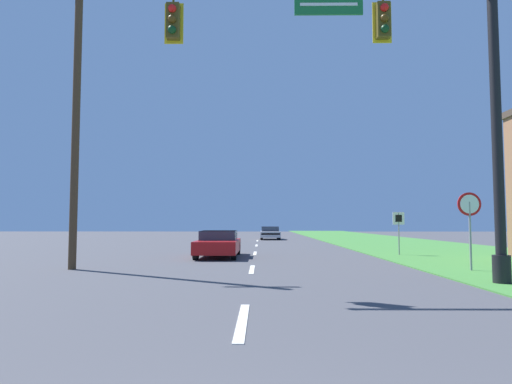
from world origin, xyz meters
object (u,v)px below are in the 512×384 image
at_px(far_car, 270,233).
at_px(stop_sign, 470,213).
at_px(signal_mast, 406,82).
at_px(car_ahead, 219,244).
at_px(utility_pole_near, 76,111).
at_px(route_sign_post, 399,223).

height_order(far_car, stop_sign, stop_sign).
xyz_separation_m(signal_mast, car_ahead, (-5.74, 9.24, -4.63)).
distance_m(stop_sign, utility_pole_near, 13.56).
relative_size(route_sign_post, utility_pole_near, 0.19).
distance_m(signal_mast, far_car, 31.79).
bearing_deg(signal_mast, far_car, 95.35).
height_order(signal_mast, stop_sign, signal_mast).
bearing_deg(signal_mast, route_sign_post, 74.69).
height_order(car_ahead, utility_pole_near, utility_pole_near).
bearing_deg(route_sign_post, utility_pole_near, -152.96).
height_order(signal_mast, route_sign_post, signal_mast).
distance_m(route_sign_post, utility_pole_near, 15.03).
height_order(stop_sign, utility_pole_near, utility_pole_near).
xyz_separation_m(stop_sign, utility_pole_near, (-13.09, 0.52, 3.51)).
height_order(car_ahead, route_sign_post, route_sign_post).
relative_size(stop_sign, utility_pole_near, 0.24).
bearing_deg(stop_sign, car_ahead, 144.83).
bearing_deg(route_sign_post, far_car, 105.21).
height_order(car_ahead, stop_sign, stop_sign).
bearing_deg(stop_sign, utility_pole_near, 177.72).
bearing_deg(signal_mast, car_ahead, 121.86).
xyz_separation_m(far_car, route_sign_post, (5.73, -21.08, 0.92)).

